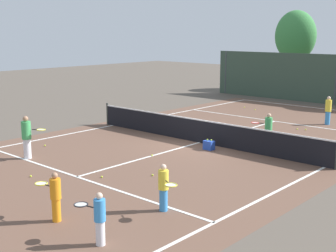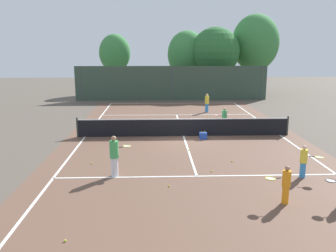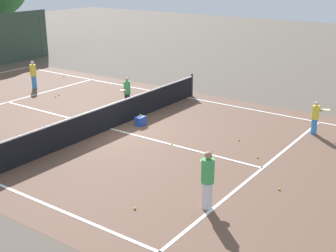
# 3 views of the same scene
# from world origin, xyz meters

# --- Properties ---
(ground_plane) EXTENTS (80.00, 80.00, 0.00)m
(ground_plane) POSITION_xyz_m (0.00, 0.00, 0.00)
(ground_plane) COLOR brown
(court_surface) EXTENTS (13.00, 25.00, 0.01)m
(court_surface) POSITION_xyz_m (0.00, 0.00, 0.00)
(court_surface) COLOR brown
(court_surface) RESTS_ON ground_plane
(tennis_net) EXTENTS (11.90, 0.10, 1.10)m
(tennis_net) POSITION_xyz_m (0.00, 0.00, 0.51)
(tennis_net) COLOR #333833
(tennis_net) RESTS_ON ground_plane
(perimeter_fence) EXTENTS (18.00, 0.12, 3.20)m
(perimeter_fence) POSITION_xyz_m (0.00, 14.00, 1.60)
(perimeter_fence) COLOR #384C3D
(perimeter_fence) RESTS_ON ground_plane
(tree_0) EXTENTS (5.03, 5.03, 6.97)m
(tree_0) POSITION_xyz_m (4.75, 18.12, 4.45)
(tree_0) COLOR brown
(tree_0) RESTS_ON ground_plane
(tree_1) EXTENTS (3.34, 2.78, 6.29)m
(tree_1) POSITION_xyz_m (-5.85, 19.73, 4.26)
(tree_1) COLOR brown
(tree_1) RESTS_ON ground_plane
(tree_2) EXTENTS (4.16, 4.27, 6.67)m
(tree_2) POSITION_xyz_m (1.91, 19.54, 4.16)
(tree_2) COLOR brown
(tree_2) RESTS_ON ground_plane
(tree_3) EXTENTS (5.03, 5.04, 8.40)m
(tree_3) POSITION_xyz_m (9.30, 19.59, 5.37)
(tree_3) COLOR brown
(tree_3) RESTS_ON ground_plane
(player_0) EXTENTS (0.88, 0.52, 1.39)m
(player_0) POSITION_xyz_m (2.52, 1.26, 0.72)
(player_0) COLOR #232328
(player_0) RESTS_ON ground_plane
(player_1) EXTENTS (0.87, 0.73, 1.60)m
(player_1) POSITION_xyz_m (-3.16, -6.23, 0.83)
(player_1) COLOR silver
(player_1) RESTS_ON ground_plane
(player_2) EXTENTS (0.31, 0.31, 1.44)m
(player_2) POSITION_xyz_m (2.39, 7.41, 0.74)
(player_2) COLOR #388CD8
(player_2) RESTS_ON ground_plane
(player_4) EXTENTS (0.83, 0.60, 1.27)m
(player_4) POSITION_xyz_m (4.05, -6.67, 0.66)
(player_4) COLOR #388CD8
(player_4) RESTS_ON ground_plane
(player_5) EXTENTS (0.85, 0.36, 1.26)m
(player_5) POSITION_xyz_m (2.50, -8.93, 0.66)
(player_5) COLOR orange
(player_5) RESTS_ON ground_plane
(ball_crate) EXTENTS (0.40, 0.29, 0.43)m
(ball_crate) POSITION_xyz_m (1.01, -0.68, 0.18)
(ball_crate) COLOR blue
(ball_crate) RESTS_ON ground_plane
(tennis_ball_0) EXTENTS (0.07, 0.07, 0.07)m
(tennis_ball_0) POSITION_xyz_m (-3.93, -10.99, 0.03)
(tennis_ball_0) COLOR #CCE533
(tennis_ball_0) RESTS_ON ground_plane
(tennis_ball_1) EXTENTS (0.07, 0.07, 0.07)m
(tennis_ball_1) POSITION_xyz_m (0.66, -5.92, 0.03)
(tennis_ball_1) COLOR #CCE533
(tennis_ball_1) RESTS_ON ground_plane
(tennis_ball_2) EXTENTS (0.07, 0.07, 0.07)m
(tennis_ball_2) POSITION_xyz_m (2.21, 5.38, 0.03)
(tennis_ball_2) COLOR #CCE533
(tennis_ball_2) RESTS_ON ground_plane
(tennis_ball_3) EXTENTS (0.07, 0.07, 0.07)m
(tennis_ball_3) POSITION_xyz_m (-4.33, -4.74, 0.03)
(tennis_ball_3) COLOR #CCE533
(tennis_ball_3) RESTS_ON ground_plane
(tennis_ball_4) EXTENTS (0.07, 0.07, 0.07)m
(tennis_ball_4) POSITION_xyz_m (0.02, -2.91, 0.03)
(tennis_ball_4) COLOR #CCE533
(tennis_ball_4) RESTS_ON ground_plane
(tennis_ball_5) EXTENTS (0.07, 0.07, 0.07)m
(tennis_ball_5) POSITION_xyz_m (1.74, -4.68, 0.03)
(tennis_ball_5) COLOR #CCE533
(tennis_ball_5) RESTS_ON ground_plane
(tennis_ball_6) EXTENTS (0.07, 0.07, 0.07)m
(tennis_ball_6) POSITION_xyz_m (-1.11, -7.40, 0.03)
(tennis_ball_6) COLOR #CCE533
(tennis_ball_6) RESTS_ON ground_plane
(tennis_ball_7) EXTENTS (0.07, 0.07, 0.07)m
(tennis_ball_7) POSITION_xyz_m (-0.58, 1.15, 0.03)
(tennis_ball_7) COLOR #CCE533
(tennis_ball_7) RESTS_ON ground_plane
(tennis_ball_8) EXTENTS (0.07, 0.07, 0.07)m
(tennis_ball_8) POSITION_xyz_m (5.04, 8.12, 0.03)
(tennis_ball_8) COLOR #CCE533
(tennis_ball_8) RESTS_ON ground_plane
(tennis_ball_9) EXTENTS (0.07, 0.07, 0.07)m
(tennis_ball_9) POSITION_xyz_m (1.65, 1.65, 0.03)
(tennis_ball_9) COLOR #CCE533
(tennis_ball_9) RESTS_ON ground_plane
(tennis_ball_10) EXTENTS (0.07, 0.07, 0.07)m
(tennis_ball_10) POSITION_xyz_m (1.85, 5.22, 0.03)
(tennis_ball_10) COLOR #CCE533
(tennis_ball_10) RESTS_ON ground_plane
(tennis_ball_11) EXTENTS (0.07, 0.07, 0.07)m
(tennis_ball_11) POSITION_xyz_m (-2.67, 8.78, 0.03)
(tennis_ball_11) COLOR #CCE533
(tennis_ball_11) RESTS_ON ground_plane
(tennis_ball_12) EXTENTS (0.07, 0.07, 0.07)m
(tennis_ball_12) POSITION_xyz_m (-3.60, 9.06, 0.03)
(tennis_ball_12) COLOR #CCE533
(tennis_ball_12) RESTS_ON ground_plane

